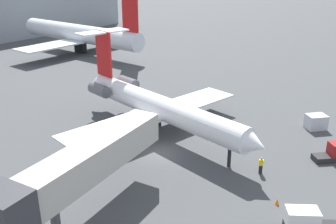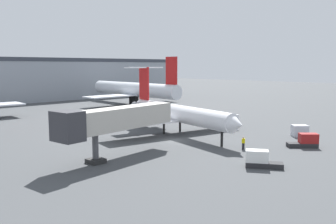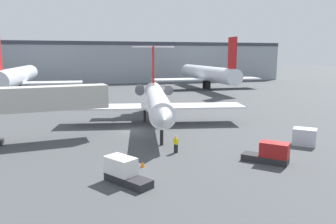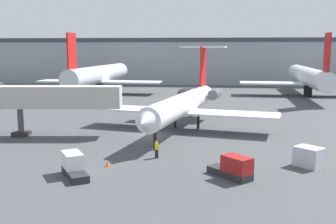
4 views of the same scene
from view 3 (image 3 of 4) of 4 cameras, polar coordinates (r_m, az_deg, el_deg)
The scene contains 11 objects.
ground_plane at distance 42.01m, azimuth -5.92°, elevation -3.27°, with size 400.00×400.00×0.10m, color #424447.
regional_jet at distance 45.52m, azimuth -2.02°, elevation 2.38°, with size 24.42×28.40×10.79m.
jet_bridge at distance 38.80m, azimuth -24.59°, elevation 1.83°, with size 17.23×4.66×6.34m.
ground_crew_marshaller at distance 32.43m, azimuth 1.37°, elevation -5.56°, with size 0.41×0.47×1.69m.
baggage_tug_lead at distance 30.85m, azimuth 17.20°, elevation -6.87°, with size 3.77×3.86×1.90m.
baggage_tug_trailing at distance 25.38m, azimuth -7.59°, elevation -10.16°, with size 3.33×4.13×1.90m.
cargo_container_uld at distance 37.96m, azimuth 22.45°, elevation -3.96°, with size 2.84×2.82×1.78m.
traffic_cone_near at distance 28.66m, azimuth -4.38°, elevation -8.91°, with size 0.36×0.36×0.55m.
terminal_building at distance 120.59m, azimuth -13.33°, elevation 8.38°, with size 134.79×25.73×13.50m.
parked_airliner_west_end at distance 84.72m, azimuth -24.53°, elevation 5.55°, with size 29.46×34.88×13.47m.
parked_airliner_west_mid at distance 91.25m, azimuth 6.74°, elevation 6.57°, with size 30.02×35.59×13.27m.
Camera 3 is at (-7.62, -40.19, 9.53)m, focal length 35.40 mm.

